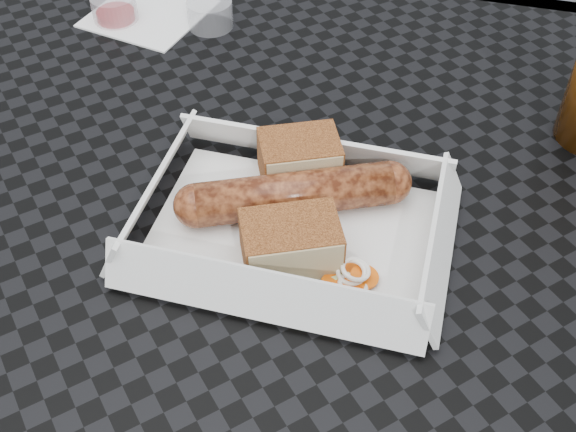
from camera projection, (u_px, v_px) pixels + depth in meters
The scene contains 9 objects.
patio_table at pixel (203, 236), 0.69m from camera, with size 0.80×0.80×0.74m.
food_tray at pixel (291, 232), 0.58m from camera, with size 0.22×0.15×0.00m, color white.
bratwurst at pixel (294, 194), 0.59m from camera, with size 0.18×0.10×0.04m.
bread_near at pixel (299, 159), 0.61m from camera, with size 0.07×0.05×0.04m, color brown.
bread_far at pixel (291, 242), 0.55m from camera, with size 0.07×0.05×0.04m, color brown.
veg_garnish at pixel (345, 282), 0.54m from camera, with size 0.03×0.03×0.00m.
napkin at pixel (149, 14), 0.82m from camera, with size 0.12×0.12×0.00m, color white.
condiment_cup_sauce at pixel (115, 9), 0.80m from camera, with size 0.05×0.05×0.03m, color #980B0D.
condiment_cup_empty at pixel (210, 14), 0.80m from camera, with size 0.05×0.05×0.03m, color silver.
Camera 1 is at (0.20, -0.43, 1.17)m, focal length 45.00 mm.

